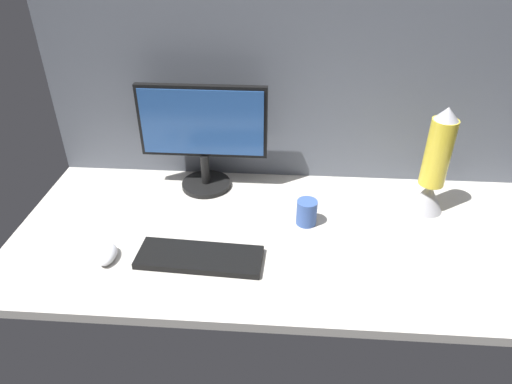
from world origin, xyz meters
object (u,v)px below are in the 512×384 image
(keyboard, at_px, (200,257))
(monitor, at_px, (203,133))
(mug_ceramic_blue, at_px, (307,212))
(lava_lamp, at_px, (434,170))
(mouse, at_px, (107,255))

(keyboard, bearing_deg, monitor, 99.41)
(mug_ceramic_blue, xyz_separation_m, lava_lamp, (0.41, 0.11, 0.11))
(mug_ceramic_blue, bearing_deg, monitor, 150.09)
(monitor, bearing_deg, mouse, -117.60)
(keyboard, relative_size, mug_ceramic_blue, 4.30)
(keyboard, bearing_deg, lava_lamp, 26.45)
(monitor, height_order, mug_ceramic_blue, monitor)
(monitor, relative_size, mouse, 4.68)
(monitor, distance_m, keyboard, 0.47)
(monitor, distance_m, mug_ceramic_blue, 0.46)
(monitor, xyz_separation_m, lava_lamp, (0.78, -0.10, -0.06))
(keyboard, bearing_deg, mug_ceramic_blue, 36.01)
(lava_lamp, bearing_deg, mug_ceramic_blue, -164.98)
(keyboard, xyz_separation_m, lava_lamp, (0.73, 0.32, 0.15))
(monitor, distance_m, mouse, 0.53)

